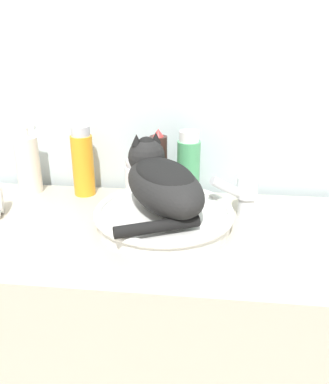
{
  "coord_description": "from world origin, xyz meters",
  "views": [
    {
      "loc": [
        0.11,
        -0.64,
        1.32
      ],
      "look_at": [
        0.0,
        0.27,
        0.94
      ],
      "focal_mm": 38.0,
      "sensor_mm": 36.0,
      "label": 1
    }
  ],
  "objects_px": {
    "shampoo_bottle_tall": "(83,162)",
    "mouthwash_bottle": "(188,167)",
    "faucet": "(243,193)",
    "soap_pump_bottle": "(28,164)",
    "deodorant_stick": "(134,176)",
    "cat": "(162,180)",
    "hairspray_can_black": "(158,166)"
  },
  "relations": [
    {
      "from": "shampoo_bottle_tall",
      "to": "cat",
      "type": "bearing_deg",
      "value": -33.95
    },
    {
      "from": "soap_pump_bottle",
      "to": "deodorant_stick",
      "type": "distance_m",
      "value": 0.33
    },
    {
      "from": "cat",
      "to": "soap_pump_bottle",
      "type": "xyz_separation_m",
      "value": [
        -0.43,
        0.17,
        -0.03
      ]
    },
    {
      "from": "deodorant_stick",
      "to": "mouthwash_bottle",
      "type": "bearing_deg",
      "value": 0.0
    },
    {
      "from": "cat",
      "to": "soap_pump_bottle",
      "type": "relative_size",
      "value": 1.7
    },
    {
      "from": "mouthwash_bottle",
      "to": "soap_pump_bottle",
      "type": "bearing_deg",
      "value": 180.0
    },
    {
      "from": "cat",
      "to": "mouthwash_bottle",
      "type": "distance_m",
      "value": 0.18
    },
    {
      "from": "cat",
      "to": "faucet",
      "type": "bearing_deg",
      "value": -101.44
    },
    {
      "from": "hairspray_can_black",
      "to": "shampoo_bottle_tall",
      "type": "relative_size",
      "value": 0.99
    },
    {
      "from": "shampoo_bottle_tall",
      "to": "mouthwash_bottle",
      "type": "height_order",
      "value": "shampoo_bottle_tall"
    },
    {
      "from": "cat",
      "to": "shampoo_bottle_tall",
      "type": "relative_size",
      "value": 1.69
    },
    {
      "from": "cat",
      "to": "mouthwash_bottle",
      "type": "relative_size",
      "value": 1.74
    },
    {
      "from": "hairspray_can_black",
      "to": "shampoo_bottle_tall",
      "type": "distance_m",
      "value": 0.23
    },
    {
      "from": "shampoo_bottle_tall",
      "to": "mouthwash_bottle",
      "type": "xyz_separation_m",
      "value": [
        0.31,
        0.0,
        -0.0
      ]
    },
    {
      "from": "hairspray_can_black",
      "to": "deodorant_stick",
      "type": "distance_m",
      "value": 0.08
    },
    {
      "from": "faucet",
      "to": "deodorant_stick",
      "type": "xyz_separation_m",
      "value": [
        -0.31,
        0.1,
        -0.0
      ]
    },
    {
      "from": "hairspray_can_black",
      "to": "deodorant_stick",
      "type": "height_order",
      "value": "hairspray_can_black"
    },
    {
      "from": "cat",
      "to": "deodorant_stick",
      "type": "relative_size",
      "value": 2.82
    },
    {
      "from": "soap_pump_bottle",
      "to": "mouthwash_bottle",
      "type": "height_order",
      "value": "soap_pump_bottle"
    },
    {
      "from": "faucet",
      "to": "soap_pump_bottle",
      "type": "relative_size",
      "value": 0.63
    },
    {
      "from": "faucet",
      "to": "mouthwash_bottle",
      "type": "relative_size",
      "value": 0.64
    },
    {
      "from": "faucet",
      "to": "deodorant_stick",
      "type": "height_order",
      "value": "deodorant_stick"
    },
    {
      "from": "faucet",
      "to": "hairspray_can_black",
      "type": "xyz_separation_m",
      "value": [
        -0.24,
        0.1,
        0.03
      ]
    },
    {
      "from": "shampoo_bottle_tall",
      "to": "deodorant_stick",
      "type": "relative_size",
      "value": 1.67
    },
    {
      "from": "hairspray_can_black",
      "to": "deodorant_stick",
      "type": "bearing_deg",
      "value": 180.0
    },
    {
      "from": "hairspray_can_black",
      "to": "soap_pump_bottle",
      "type": "xyz_separation_m",
      "value": [
        -0.4,
        0.0,
        -0.01
      ]
    },
    {
      "from": "hairspray_can_black",
      "to": "faucet",
      "type": "bearing_deg",
      "value": -23.26
    },
    {
      "from": "faucet",
      "to": "soap_pump_bottle",
      "type": "height_order",
      "value": "soap_pump_bottle"
    },
    {
      "from": "deodorant_stick",
      "to": "shampoo_bottle_tall",
      "type": "bearing_deg",
      "value": 180.0
    },
    {
      "from": "hairspray_can_black",
      "to": "mouthwash_bottle",
      "type": "distance_m",
      "value": 0.09
    },
    {
      "from": "faucet",
      "to": "soap_pump_bottle",
      "type": "bearing_deg",
      "value": -31.98
    },
    {
      "from": "cat",
      "to": "deodorant_stick",
      "type": "height_order",
      "value": "cat"
    }
  ]
}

